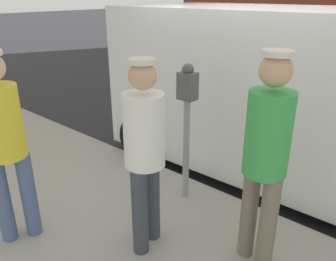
{
  "coord_description": "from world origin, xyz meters",
  "views": [
    {
      "loc": [
        4.01,
        1.98,
        2.32
      ],
      "look_at": [
        1.65,
        -0.06,
        1.05
      ],
      "focal_mm": 36.54,
      "sensor_mm": 36.0,
      "label": 1
    }
  ],
  "objects": [
    {
      "name": "parking_meter_near",
      "position": [
        1.35,
        -0.06,
        1.18
      ],
      "size": [
        0.14,
        0.18,
        1.52
      ],
      "color": "gray",
      "rests_on": "sidewalk_slab"
    },
    {
      "name": "pedestrian_in_yellow",
      "position": [
        2.91,
        -0.82,
        1.16
      ],
      "size": [
        0.34,
        0.34,
        1.75
      ],
      "color": "#4C608C",
      "rests_on": "sidewalk_slab"
    },
    {
      "name": "pedestrian_in_white",
      "position": [
        2.2,
        0.16,
        1.13
      ],
      "size": [
        0.35,
        0.34,
        1.71
      ],
      "color": "#383D47",
      "rests_on": "sidewalk_slab"
    },
    {
      "name": "pedestrian_in_green",
      "position": [
        1.76,
        1.02,
        1.2
      ],
      "size": [
        0.34,
        0.35,
        1.81
      ],
      "color": "#726656",
      "rests_on": "sidewalk_slab"
    },
    {
      "name": "parked_van",
      "position": [
        -0.15,
        0.77,
        1.15
      ],
      "size": [
        2.19,
        5.23,
        2.15
      ],
      "color": "white",
      "rests_on": "ground"
    },
    {
      "name": "ground_plane",
      "position": [
        0.0,
        0.0,
        0.0
      ],
      "size": [
        80.0,
        80.0,
        0.0
      ],
      "primitive_type": "plane",
      "color": "#2D2D33"
    }
  ]
}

